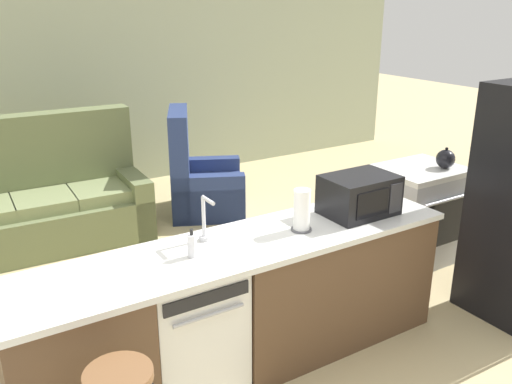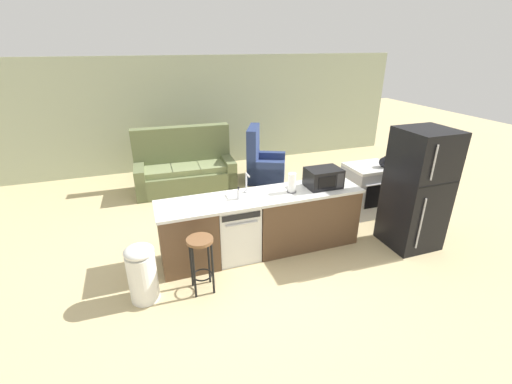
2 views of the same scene
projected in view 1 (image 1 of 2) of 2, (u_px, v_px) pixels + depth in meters
The scene contains 12 objects.
ground_plane at pixel (224, 371), 3.60m from camera, with size 24.00×24.00×0.00m, color tan.
wall_back at pixel (80, 89), 6.68m from camera, with size 10.00×0.06×2.60m.
kitchen_counter at pixel (255, 306), 3.58m from camera, with size 2.94×0.66×0.90m.
dishwasher at pixel (187, 328), 3.33m from camera, with size 0.58×0.61×0.84m.
stove_range at pixel (416, 213), 5.06m from camera, with size 0.76×0.68×0.90m.
microwave at pixel (359, 195), 3.80m from camera, with size 0.50×0.37×0.28m.
sink_faucet at pixel (205, 222), 3.36m from camera, with size 0.07×0.18×0.30m.
paper_towel_roll at pixel (302, 211), 3.52m from camera, with size 0.14×0.14×0.28m.
soap_bottle at pixel (192, 245), 3.17m from camera, with size 0.06×0.06×0.18m.
kettle at pixel (446, 159), 4.86m from camera, with size 0.21×0.17×0.19m.
couch at pixel (42, 204), 5.45m from camera, with size 2.03×0.98×1.27m.
armchair at pixel (199, 183), 6.21m from camera, with size 1.08×1.11×1.20m.
Camera 1 is at (-1.40, -2.66, 2.33)m, focal length 38.00 mm.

